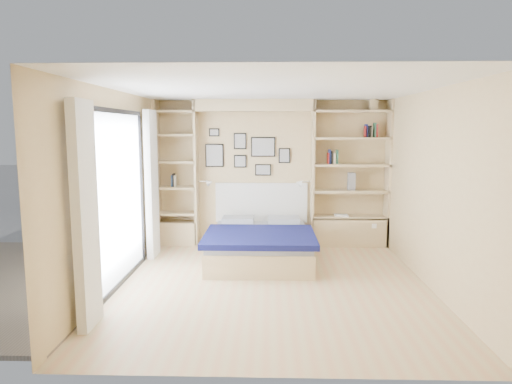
{
  "coord_description": "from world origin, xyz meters",
  "views": [
    {
      "loc": [
        -0.05,
        -5.72,
        2.01
      ],
      "look_at": [
        -0.24,
        0.9,
        1.09
      ],
      "focal_mm": 32.0,
      "sensor_mm": 36.0,
      "label": 1
    }
  ],
  "objects": [
    {
      "name": "shelf_decor",
      "position": [
        1.09,
        2.07,
        1.69
      ],
      "size": [
        3.52,
        0.23,
        2.03
      ],
      "color": "#A71811",
      "rests_on": "ground"
    },
    {
      "name": "bed",
      "position": [
        -0.18,
        1.12,
        0.27
      ],
      "size": [
        1.61,
        2.13,
        1.07
      ],
      "color": "tan",
      "rests_on": "ground"
    },
    {
      "name": "deck_chair",
      "position": [
        -2.71,
        0.81,
        0.33
      ],
      "size": [
        0.43,
        0.7,
        0.7
      ],
      "rotation": [
        0.0,
        0.0,
        -0.01
      ],
      "color": "tan",
      "rests_on": "ground"
    },
    {
      "name": "ground",
      "position": [
        0.0,
        0.0,
        0.0
      ],
      "size": [
        4.5,
        4.5,
        0.0
      ],
      "primitive_type": "plane",
      "color": "tan",
      "rests_on": "ground"
    },
    {
      "name": "reading_lamps",
      "position": [
        -0.3,
        2.0,
        1.1
      ],
      "size": [
        1.92,
        0.12,
        0.15
      ],
      "color": "silver",
      "rests_on": "ground"
    },
    {
      "name": "photo_gallery",
      "position": [
        -0.45,
        2.22,
        1.6
      ],
      "size": [
        1.48,
        0.02,
        0.82
      ],
      "color": "black",
      "rests_on": "ground"
    },
    {
      "name": "deck",
      "position": [
        -3.6,
        0.0,
        0.0
      ],
      "size": [
        3.2,
        4.0,
        0.05
      ],
      "primitive_type": "cube",
      "color": "#746555",
      "rests_on": "ground"
    },
    {
      "name": "room_shell",
      "position": [
        -0.39,
        1.52,
        1.08
      ],
      "size": [
        4.5,
        4.5,
        4.5
      ],
      "color": "tan",
      "rests_on": "ground"
    }
  ]
}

